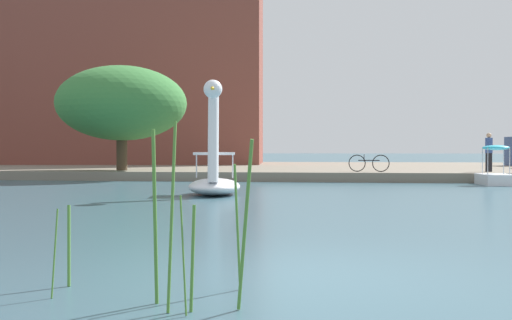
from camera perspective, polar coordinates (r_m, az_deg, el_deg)
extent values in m
plane|color=#385966|center=(6.85, 3.91, -10.50)|extent=(607.59, 607.59, 0.00)
cube|color=slate|center=(39.45, 6.69, -0.81)|extent=(115.57, 25.15, 0.41)
ellipsoid|color=white|center=(19.10, -3.79, -2.42)|extent=(1.96, 2.88, 0.51)
cylinder|color=white|center=(18.22, -3.90, 2.14)|extent=(0.44, 0.87, 2.70)
sphere|color=white|center=(18.03, -3.94, 6.44)|extent=(0.61, 0.61, 0.54)
cone|color=yellow|center=(17.82, -3.96, 6.51)|extent=(0.34, 0.36, 0.29)
cube|color=white|center=(19.28, -3.77, 0.58)|extent=(1.43, 1.50, 0.08)
cylinder|color=silver|center=(19.31, -5.42, -0.52)|extent=(0.04, 0.04, 0.74)
cylinder|color=silver|center=(19.27, -2.12, -0.52)|extent=(0.04, 0.04, 0.74)
cube|color=white|center=(26.49, 20.92, -1.66)|extent=(1.20, 2.14, 0.42)
ellipsoid|color=#2DB7D1|center=(26.46, 20.94, 1.05)|extent=(1.05, 1.04, 0.20)
cylinder|color=#B7B7BF|center=(26.76, 19.86, -0.06)|extent=(0.04, 0.04, 1.04)
cylinder|color=#B7B7BF|center=(26.97, 21.55, -0.06)|extent=(0.04, 0.04, 1.04)
cylinder|color=#B7B7BF|center=(25.97, 20.29, -0.09)|extent=(0.04, 0.04, 1.04)
cylinder|color=#B7B7BF|center=(26.18, 22.03, -0.09)|extent=(0.04, 0.04, 1.04)
cylinder|color=#423323|center=(30.56, -12.08, 1.49)|extent=(0.51, 0.51, 2.58)
ellipsoid|color=#387538|center=(30.64, -12.09, 5.05)|extent=(7.46, 7.31, 3.55)
cube|color=black|center=(29.71, 20.37, -0.21)|extent=(0.28, 0.28, 0.83)
cube|color=#334C8C|center=(29.71, 20.38, 1.24)|extent=(0.31, 0.30, 0.68)
sphere|color=tan|center=(29.72, 20.38, 2.11)|extent=(0.22, 0.22, 0.22)
torus|color=black|center=(28.23, 11.26, -0.30)|extent=(0.76, 0.15, 0.76)
torus|color=black|center=(28.33, 9.16, -0.29)|extent=(0.76, 0.15, 0.76)
cube|color=black|center=(28.27, 10.21, -0.04)|extent=(0.93, 0.18, 0.04)
cylinder|color=black|center=(28.29, 9.79, 0.18)|extent=(0.03, 0.03, 0.32)
cube|color=brown|center=(47.96, -11.83, 9.19)|extent=(21.13, 12.84, 15.81)
cylinder|color=#4C7F33|center=(5.19, -0.99, -6.02)|extent=(0.17, 0.24, 1.44)
cylinder|color=#4C7F33|center=(5.33, -5.78, -8.87)|extent=(0.05, 0.05, 0.90)
cylinder|color=#4C7F33|center=(6.03, -1.69, -6.15)|extent=(0.06, 0.15, 1.22)
cylinder|color=#4C7F33|center=(6.09, -17.80, -8.06)|extent=(0.04, 0.10, 0.81)
cylinder|color=#4C7F33|center=(5.55, -9.15, -5.15)|extent=(0.04, 0.14, 1.53)
cylinder|color=#4C7F33|center=(6.57, -16.62, -7.44)|extent=(0.06, 0.10, 0.80)
cylinder|color=#4C7F33|center=(5.25, -6.62, -8.54)|extent=(0.10, 0.16, 0.97)
cylinder|color=#4C7F33|center=(5.32, -7.66, -5.06)|extent=(0.06, 0.17, 1.60)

